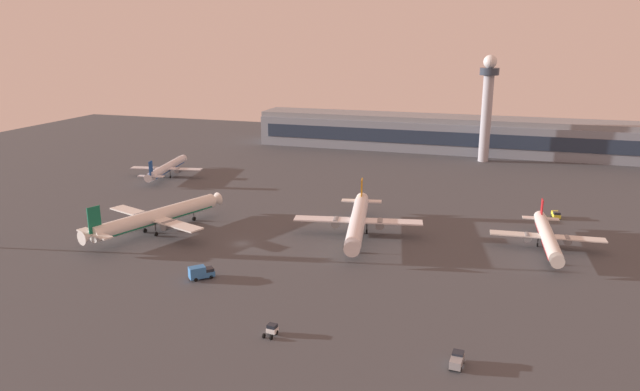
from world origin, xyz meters
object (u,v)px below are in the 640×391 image
(control_tower, at_px, (487,101))
(pushback_tug, at_px, (272,329))
(airplane_mid_apron, at_px, (358,221))
(catering_truck, at_px, (201,272))
(airplane_near_gate, at_px, (547,236))
(cargo_loader, at_px, (457,360))
(airplane_taxiway_distant, at_px, (156,217))
(airplane_terminal_side, at_px, (167,168))
(baggage_tractor, at_px, (556,215))

(control_tower, height_order, pushback_tug, control_tower)
(airplane_mid_apron, bearing_deg, catering_truck, 45.54)
(airplane_near_gate, distance_m, pushback_tug, 80.87)
(airplane_mid_apron, distance_m, cargo_loader, 67.66)
(airplane_near_gate, relative_size, cargo_loader, 8.57)
(control_tower, distance_m, catering_truck, 163.54)
(airplane_taxiway_distant, relative_size, airplane_terminal_side, 1.24)
(airplane_mid_apron, relative_size, airplane_near_gate, 1.23)
(airplane_terminal_side, bearing_deg, airplane_taxiway_distant, -70.66)
(catering_truck, xyz_separation_m, pushback_tug, (25.06, -19.27, -0.51))
(pushback_tug, bearing_deg, airplane_terminal_side, 135.79)
(catering_truck, bearing_deg, airplane_taxiway_distant, -176.68)
(airplane_near_gate, xyz_separation_m, catering_truck, (-75.68, -43.75, -1.97))
(airplane_mid_apron, height_order, airplane_near_gate, airplane_mid_apron)
(airplane_terminal_side, distance_m, pushback_tug, 134.99)
(cargo_loader, distance_m, pushback_tug, 33.56)
(control_tower, xyz_separation_m, baggage_tractor, (24.93, -79.08, -24.72))
(airplane_taxiway_distant, bearing_deg, airplane_mid_apron, 34.50)
(baggage_tractor, bearing_deg, pushback_tug, 50.91)
(airplane_near_gate, relative_size, pushback_tug, 11.27)
(control_tower, bearing_deg, airplane_terminal_side, -149.81)
(baggage_tractor, bearing_deg, airplane_taxiway_distant, 15.46)
(airplane_taxiway_distant, relative_size, catering_truck, 7.83)
(airplane_taxiway_distant, height_order, catering_truck, airplane_taxiway_distant)
(airplane_near_gate, distance_m, baggage_tractor, 29.69)
(airplane_mid_apron, distance_m, airplane_terminal_side, 98.51)
(airplane_near_gate, xyz_separation_m, pushback_tug, (-50.62, -63.02, -2.48))
(pushback_tug, bearing_deg, cargo_loader, 4.99)
(airplane_mid_apron, distance_m, airplane_near_gate, 49.22)
(cargo_loader, bearing_deg, catering_truck, 165.44)
(baggage_tractor, bearing_deg, airplane_near_gate, 73.64)
(cargo_loader, relative_size, catering_truck, 0.75)
(airplane_mid_apron, distance_m, catering_truck, 47.75)
(airplane_near_gate, xyz_separation_m, airplane_terminal_side, (-136.48, 41.12, -0.05))
(airplane_mid_apron, bearing_deg, pushback_tug, 77.98)
(airplane_mid_apron, bearing_deg, control_tower, -114.51)
(catering_truck, height_order, pushback_tug, catering_truck)
(cargo_loader, distance_m, catering_truck, 61.94)
(airplane_mid_apron, relative_size, cargo_loader, 10.58)
(airplane_taxiway_distant, distance_m, baggage_tractor, 117.55)
(control_tower, bearing_deg, airplane_taxiway_distant, -123.06)
(baggage_tractor, bearing_deg, airplane_terminal_side, -13.25)
(airplane_taxiway_distant, height_order, airplane_near_gate, airplane_taxiway_distant)
(airplane_taxiway_distant, bearing_deg, airplane_terminal_side, 139.09)
(airplane_mid_apron, bearing_deg, baggage_tractor, -158.19)
(airplane_near_gate, height_order, catering_truck, airplane_near_gate)
(baggage_tractor, bearing_deg, cargo_loader, 68.75)
(airplane_near_gate, bearing_deg, control_tower, -83.17)
(airplane_near_gate, bearing_deg, cargo_loader, 70.96)
(airplane_terminal_side, xyz_separation_m, baggage_tractor, (140.56, -11.81, -2.32))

